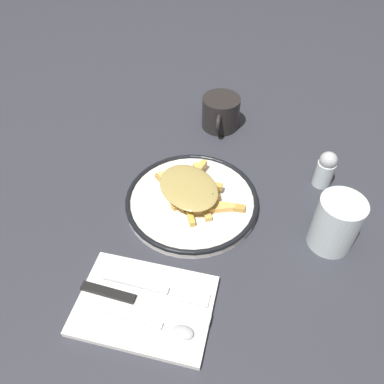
{
  "coord_description": "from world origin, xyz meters",
  "views": [
    {
      "loc": [
        0.49,
        0.08,
        0.55
      ],
      "look_at": [
        0.0,
        0.0,
        0.03
      ],
      "focal_mm": 35.41,
      "sensor_mm": 36.0,
      "label": 1
    }
  ],
  "objects_px": {
    "fries_heap": "(191,190)",
    "spoon": "(162,326)",
    "plate": "(192,201)",
    "knife": "(133,299)",
    "coffee_mug": "(221,113)",
    "water_glass": "(336,223)",
    "fork": "(156,288)",
    "napkin": "(145,305)",
    "salt_shaker": "(325,169)"
  },
  "relations": [
    {
      "from": "fries_heap",
      "to": "spoon",
      "type": "bearing_deg",
      "value": 0.1
    },
    {
      "from": "plate",
      "to": "knife",
      "type": "xyz_separation_m",
      "value": [
        0.22,
        -0.06,
        0.0
      ]
    },
    {
      "from": "fries_heap",
      "to": "coffee_mug",
      "type": "bearing_deg",
      "value": 173.67
    },
    {
      "from": "spoon",
      "to": "water_glass",
      "type": "distance_m",
      "value": 0.33
    },
    {
      "from": "fork",
      "to": "spoon",
      "type": "distance_m",
      "value": 0.06
    },
    {
      "from": "napkin",
      "to": "fries_heap",
      "type": "bearing_deg",
      "value": 171.66
    },
    {
      "from": "napkin",
      "to": "spoon",
      "type": "relative_size",
      "value": 1.36
    },
    {
      "from": "spoon",
      "to": "water_glass",
      "type": "height_order",
      "value": "water_glass"
    },
    {
      "from": "napkin",
      "to": "salt_shaker",
      "type": "height_order",
      "value": "salt_shaker"
    },
    {
      "from": "plate",
      "to": "salt_shaker",
      "type": "relative_size",
      "value": 3.18
    },
    {
      "from": "coffee_mug",
      "to": "fork",
      "type": "bearing_deg",
      "value": -6.22
    },
    {
      "from": "plate",
      "to": "napkin",
      "type": "relative_size",
      "value": 1.24
    },
    {
      "from": "fork",
      "to": "spoon",
      "type": "height_order",
      "value": "spoon"
    },
    {
      "from": "napkin",
      "to": "spoon",
      "type": "xyz_separation_m",
      "value": [
        0.03,
        0.03,
        0.01
      ]
    },
    {
      "from": "fries_heap",
      "to": "spoon",
      "type": "height_order",
      "value": "fries_heap"
    },
    {
      "from": "knife",
      "to": "salt_shaker",
      "type": "xyz_separation_m",
      "value": [
        -0.32,
        0.31,
        0.03
      ]
    },
    {
      "from": "salt_shaker",
      "to": "spoon",
      "type": "bearing_deg",
      "value": -35.49
    },
    {
      "from": "fork",
      "to": "salt_shaker",
      "type": "height_order",
      "value": "salt_shaker"
    },
    {
      "from": "fries_heap",
      "to": "salt_shaker",
      "type": "distance_m",
      "value": 0.27
    },
    {
      "from": "napkin",
      "to": "spoon",
      "type": "height_order",
      "value": "spoon"
    },
    {
      "from": "fries_heap",
      "to": "fork",
      "type": "bearing_deg",
      "value": -6.09
    },
    {
      "from": "napkin",
      "to": "fork",
      "type": "relative_size",
      "value": 1.18
    },
    {
      "from": "knife",
      "to": "salt_shaker",
      "type": "bearing_deg",
      "value": 136.3
    },
    {
      "from": "plate",
      "to": "spoon",
      "type": "height_order",
      "value": "spoon"
    },
    {
      "from": "napkin",
      "to": "water_glass",
      "type": "bearing_deg",
      "value": 120.97
    },
    {
      "from": "fork",
      "to": "coffee_mug",
      "type": "relative_size",
      "value": 1.56
    },
    {
      "from": "knife",
      "to": "fries_heap",
      "type": "bearing_deg",
      "value": 167.08
    },
    {
      "from": "spoon",
      "to": "napkin",
      "type": "bearing_deg",
      "value": -133.35
    },
    {
      "from": "napkin",
      "to": "water_glass",
      "type": "xyz_separation_m",
      "value": [
        -0.18,
        0.29,
        0.05
      ]
    },
    {
      "from": "coffee_mug",
      "to": "spoon",
      "type": "bearing_deg",
      "value": -3.05
    },
    {
      "from": "fries_heap",
      "to": "water_glass",
      "type": "xyz_separation_m",
      "value": [
        0.06,
        0.26,
        0.02
      ]
    },
    {
      "from": "fork",
      "to": "knife",
      "type": "relative_size",
      "value": 0.84
    },
    {
      "from": "napkin",
      "to": "fork",
      "type": "xyz_separation_m",
      "value": [
        -0.03,
        0.01,
        0.01
      ]
    },
    {
      "from": "fork",
      "to": "coffee_mug",
      "type": "height_order",
      "value": "coffee_mug"
    },
    {
      "from": "fries_heap",
      "to": "knife",
      "type": "relative_size",
      "value": 0.91
    },
    {
      "from": "plate",
      "to": "water_glass",
      "type": "bearing_deg",
      "value": 79.07
    },
    {
      "from": "fork",
      "to": "coffee_mug",
      "type": "distance_m",
      "value": 0.46
    },
    {
      "from": "plate",
      "to": "fries_heap",
      "type": "distance_m",
      "value": 0.02
    },
    {
      "from": "coffee_mug",
      "to": "salt_shaker",
      "type": "relative_size",
      "value": 1.4
    },
    {
      "from": "knife",
      "to": "coffee_mug",
      "type": "height_order",
      "value": "coffee_mug"
    },
    {
      "from": "fries_heap",
      "to": "salt_shaker",
      "type": "relative_size",
      "value": 2.37
    },
    {
      "from": "plate",
      "to": "coffee_mug",
      "type": "bearing_deg",
      "value": 174.53
    },
    {
      "from": "napkin",
      "to": "salt_shaker",
      "type": "distance_m",
      "value": 0.44
    },
    {
      "from": "salt_shaker",
      "to": "knife",
      "type": "bearing_deg",
      "value": -43.7
    },
    {
      "from": "plate",
      "to": "salt_shaker",
      "type": "xyz_separation_m",
      "value": [
        -0.1,
        0.25,
        0.03
      ]
    },
    {
      "from": "napkin",
      "to": "water_glass",
      "type": "distance_m",
      "value": 0.34
    },
    {
      "from": "napkin",
      "to": "knife",
      "type": "distance_m",
      "value": 0.02
    },
    {
      "from": "fries_heap",
      "to": "knife",
      "type": "bearing_deg",
      "value": -12.92
    },
    {
      "from": "coffee_mug",
      "to": "salt_shaker",
      "type": "xyz_separation_m",
      "value": [
        0.16,
        0.23,
        0.0
      ]
    },
    {
      "from": "napkin",
      "to": "plate",
      "type": "bearing_deg",
      "value": 170.6
    }
  ]
}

